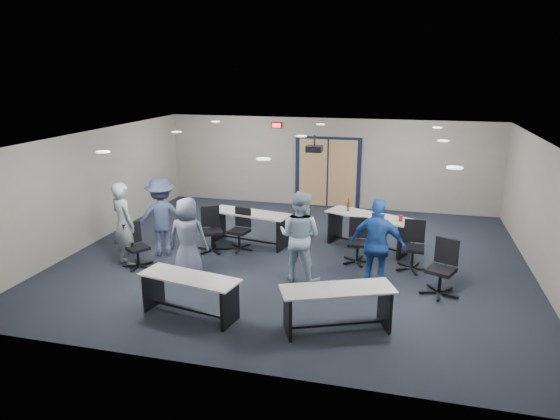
% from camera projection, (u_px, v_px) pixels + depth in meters
% --- Properties ---
extents(floor, '(10.00, 10.00, 0.00)m').
position_uv_depth(floor, '(295.00, 257.00, 11.27)').
color(floor, black).
rests_on(floor, ground).
extents(back_wall, '(10.00, 0.04, 2.70)m').
position_uv_depth(back_wall, '(328.00, 163.00, 15.10)').
color(back_wall, gray).
rests_on(back_wall, floor).
extents(front_wall, '(10.00, 0.04, 2.70)m').
position_uv_depth(front_wall, '(223.00, 281.00, 6.71)').
color(front_wall, gray).
rests_on(front_wall, floor).
extents(left_wall, '(0.04, 9.00, 2.70)m').
position_uv_depth(left_wall, '(95.00, 187.00, 12.09)').
color(left_wall, gray).
rests_on(left_wall, floor).
extents(right_wall, '(0.04, 9.00, 2.70)m').
position_uv_depth(right_wall, '(546.00, 215.00, 9.71)').
color(right_wall, gray).
rests_on(right_wall, floor).
extents(ceiling, '(10.00, 9.00, 0.04)m').
position_uv_depth(ceiling, '(296.00, 138.00, 10.53)').
color(ceiling, silver).
rests_on(ceiling, back_wall).
extents(double_door, '(2.00, 0.07, 2.20)m').
position_uv_depth(double_door, '(328.00, 173.00, 15.14)').
color(double_door, black).
rests_on(double_door, back_wall).
extents(exit_sign, '(0.32, 0.07, 0.18)m').
position_uv_depth(exit_sign, '(277.00, 125.00, 15.12)').
color(exit_sign, black).
rests_on(exit_sign, back_wall).
extents(ceiling_projector, '(0.35, 0.32, 0.37)m').
position_uv_depth(ceiling_projector, '(314.00, 149.00, 11.01)').
color(ceiling_projector, black).
rests_on(ceiling_projector, ceiling).
extents(ceiling_can_lights, '(6.24, 5.74, 0.02)m').
position_uv_depth(ceiling_can_lights, '(299.00, 138.00, 10.77)').
color(ceiling_can_lights, silver).
rests_on(ceiling_can_lights, ceiling).
extents(table_front_left, '(1.85, 0.92, 0.72)m').
position_uv_depth(table_front_left, '(190.00, 289.00, 8.49)').
color(table_front_left, beige).
rests_on(table_front_left, floor).
extents(table_front_right, '(1.91, 1.27, 0.74)m').
position_uv_depth(table_front_right, '(337.00, 302.00, 8.00)').
color(table_front_right, beige).
rests_on(table_front_right, floor).
extents(table_back_left, '(2.05, 1.00, 0.80)m').
position_uv_depth(table_back_left, '(250.00, 222.00, 11.98)').
color(table_back_left, beige).
rests_on(table_back_left, floor).
extents(table_back_right, '(2.13, 1.42, 1.13)m').
position_uv_depth(table_back_right, '(368.00, 225.00, 11.68)').
color(table_back_right, beige).
rests_on(table_back_right, floor).
extents(chair_back_a, '(0.88, 0.88, 1.03)m').
position_uv_depth(chair_back_a, '(212.00, 230.00, 11.51)').
color(chair_back_a, black).
rests_on(chair_back_a, floor).
extents(chair_back_b, '(0.72, 0.72, 0.97)m').
position_uv_depth(chair_back_b, '(239.00, 230.00, 11.63)').
color(chair_back_b, black).
rests_on(chair_back_b, floor).
extents(chair_back_c, '(0.66, 0.66, 0.98)m').
position_uv_depth(chair_back_c, '(358.00, 241.00, 10.82)').
color(chair_back_c, black).
rests_on(chair_back_c, floor).
extents(chair_back_d, '(0.69, 0.69, 1.05)m').
position_uv_depth(chair_back_d, '(413.00, 246.00, 10.43)').
color(chair_back_d, black).
rests_on(chair_back_d, floor).
extents(chair_loose_left, '(0.83, 0.83, 0.95)m').
position_uv_depth(chair_loose_left, '(137.00, 246.00, 10.58)').
color(chair_loose_left, black).
rests_on(chair_loose_left, floor).
extents(chair_loose_right, '(0.87, 0.87, 1.06)m').
position_uv_depth(chair_loose_right, '(441.00, 268.00, 9.27)').
color(chair_loose_right, black).
rests_on(chair_loose_right, floor).
extents(person_gray, '(0.80, 0.71, 1.83)m').
position_uv_depth(person_gray, '(124.00, 224.00, 10.63)').
color(person_gray, '#8F969C').
rests_on(person_gray, floor).
extents(person_plaid, '(0.84, 0.58, 1.64)m').
position_uv_depth(person_plaid, '(188.00, 237.00, 10.07)').
color(person_plaid, slate).
rests_on(person_plaid, floor).
extents(person_lightblue, '(1.02, 0.88, 1.83)m').
position_uv_depth(person_lightblue, '(300.00, 236.00, 9.85)').
color(person_lightblue, '#A2BCD6').
rests_on(person_lightblue, floor).
extents(person_navy, '(1.12, 0.61, 1.82)m').
position_uv_depth(person_navy, '(378.00, 246.00, 9.35)').
color(person_navy, '#1B4494').
rests_on(person_navy, floor).
extents(person_back, '(1.33, 1.14, 1.79)m').
position_uv_depth(person_back, '(162.00, 217.00, 11.21)').
color(person_back, '#384365').
rests_on(person_back, floor).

